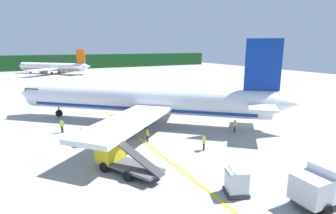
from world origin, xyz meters
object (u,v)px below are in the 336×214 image
service_truck_catering (119,158)px  cargo_container_near (236,182)px  crew_supervisor (147,134)px  airliner_far_taxiway (53,67)px  airliner_foreground (144,100)px  cargo_container_mid (89,136)px  service_truck_baggage (334,179)px  crew_loader_left (204,142)px  crew_marshaller (62,125)px  crew_loader_right (235,125)px

service_truck_catering → cargo_container_near: bearing=-51.5°
crew_supervisor → airliner_far_taxiway: bearing=90.8°
airliner_far_taxiway → service_truck_catering: airliner_far_taxiway is taller
airliner_far_taxiway → crew_supervisor: 91.31m
airliner_foreground → cargo_container_near: size_ratio=15.58×
airliner_foreground → cargo_container_mid: (-8.99, -5.00, -2.45)m
service_truck_baggage → crew_loader_left: service_truck_baggage is taller
airliner_far_taxiway → crew_marshaller: 83.20m
airliner_far_taxiway → service_truck_baggage: size_ratio=3.97×
crew_loader_left → crew_loader_right: (7.22, 3.27, 0.02)m
crew_loader_left → crew_supervisor: (-4.30, 5.24, 0.02)m
airliner_foreground → crew_marshaller: bearing=176.3°
crew_loader_left → crew_loader_right: bearing=24.4°
crew_loader_left → crew_marshaller: bearing=132.8°
crew_marshaller → crew_loader_left: crew_marshaller is taller
crew_loader_left → airliner_foreground: bearing=96.4°
service_truck_baggage → cargo_container_mid: (-13.03, 20.21, -0.70)m
airliner_far_taxiway → cargo_container_mid: bearing=-93.2°
crew_loader_left → crew_supervisor: 6.78m
service_truck_baggage → service_truck_catering: size_ratio=0.99×
service_truck_baggage → crew_supervisor: (-6.88, 17.53, -0.65)m
service_truck_baggage → cargo_container_mid: bearing=122.8°
airliner_foreground → crew_loader_left: (1.45, -12.92, -2.43)m
cargo_container_near → crew_supervisor: cargo_container_near is taller
service_truck_baggage → crew_marshaller: 30.07m
cargo_container_mid → crew_supervisor: 6.71m
airliner_foreground → airliner_far_taxiway: 83.70m
cargo_container_mid → crew_supervisor: bearing=-23.6°
cargo_container_near → crew_loader_left: cargo_container_near is taller
crew_loader_left → crew_supervisor: bearing=129.4°
service_truck_baggage → airliner_foreground: bearing=99.1°
airliner_far_taxiway → crew_loader_right: (12.73, -93.25, -1.82)m
service_truck_catering → crew_loader_right: service_truck_catering is taller
cargo_container_near → cargo_container_mid: bearing=114.4°
cargo_container_mid → service_truck_baggage: bearing=-57.2°
crew_loader_right → crew_marshaller: bearing=152.4°
service_truck_baggage → cargo_container_near: size_ratio=3.15×
airliner_foreground → crew_loader_left: bearing=-83.6°
service_truck_catering → crew_loader_right: bearing=12.1°
service_truck_baggage → crew_marshaller: bearing=120.4°
crew_marshaller → service_truck_baggage: bearing=-59.6°
cargo_container_mid → crew_supervisor: (6.15, -2.68, 0.04)m
cargo_container_near → crew_marshaller: cargo_container_near is taller
crew_loader_left → crew_supervisor: size_ratio=0.98×
cargo_container_mid → crew_marshaller: 6.13m
airliner_far_taxiway → crew_supervisor: (1.20, -91.28, -1.82)m
crew_marshaller → crew_loader_right: bearing=-27.6°
airliner_far_taxiway → cargo_container_mid: (-4.94, -88.60, -1.86)m
service_truck_catering → cargo_container_near: service_truck_catering is taller
airliner_far_taxiway → cargo_container_near: 104.95m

